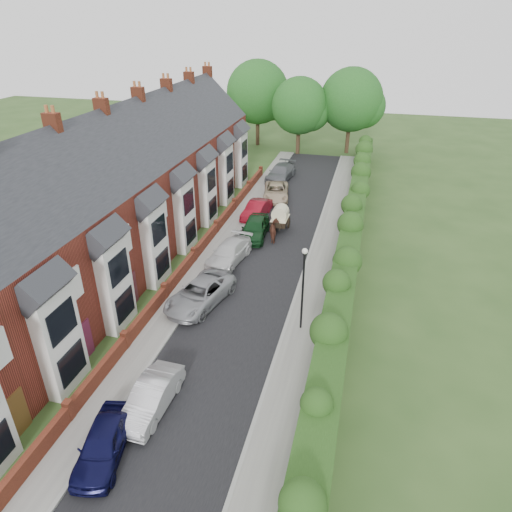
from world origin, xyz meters
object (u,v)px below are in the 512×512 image
(car_silver_b, at_px, (200,294))
(car_beige, at_px, (276,192))
(car_white, at_px, (229,253))
(car_red, at_px, (257,210))
(horse, at_px, (275,231))
(car_navy, at_px, (103,443))
(car_silver_a, at_px, (151,397))
(horse_cart, at_px, (280,216))
(lamppost, at_px, (303,279))
(car_green, at_px, (255,228))
(car_grey, at_px, (281,173))

(car_silver_b, bearing_deg, car_beige, 101.30)
(car_white, height_order, car_red, car_white)
(horse, bearing_deg, car_beige, -96.06)
(car_white, relative_size, car_beige, 0.97)
(car_navy, relative_size, car_silver_a, 0.97)
(car_silver_a, relative_size, car_silver_b, 0.79)
(horse, distance_m, horse_cart, 2.04)
(lamppost, height_order, car_silver_b, lamppost)
(lamppost, height_order, car_green, lamppost)
(horse, bearing_deg, car_navy, 65.78)
(car_beige, height_order, car_grey, car_grey)
(car_white, bearing_deg, horse_cart, 77.31)
(car_silver_a, height_order, car_silver_b, car_silver_b)
(car_white, height_order, horse, horse)
(car_silver_b, bearing_deg, horse_cart, 91.35)
(lamppost, distance_m, horse_cart, 13.57)
(lamppost, xyz_separation_m, horse_cart, (-3.87, 12.84, -2.07))
(car_grey, bearing_deg, car_green, -80.63)
(car_silver_a, relative_size, car_white, 0.86)
(car_white, height_order, horse_cart, horse_cart)
(car_silver_a, xyz_separation_m, car_grey, (-0.87, 32.90, 0.10))
(car_white, height_order, car_beige, car_white)
(car_silver_b, distance_m, horse, 10.17)
(car_silver_b, xyz_separation_m, horse_cart, (2.53, 11.84, 0.49))
(lamppost, distance_m, car_red, 16.44)
(car_green, distance_m, car_beige, 8.80)
(car_grey, bearing_deg, lamppost, -69.92)
(car_beige, bearing_deg, car_grey, 86.58)
(car_white, xyz_separation_m, car_grey, (-0.08, 18.80, 0.08))
(car_silver_a, relative_size, car_green, 0.89)
(car_green, relative_size, car_red, 1.10)
(car_silver_a, bearing_deg, car_navy, -103.65)
(car_white, xyz_separation_m, car_green, (0.78, 4.40, 0.09))
(car_red, distance_m, horse_cart, 3.32)
(car_beige, bearing_deg, car_white, -103.11)
(car_navy, height_order, horse_cart, horse_cart)
(car_red, relative_size, horse_cart, 1.44)
(car_silver_a, relative_size, horse, 2.28)
(car_green, relative_size, car_grey, 0.86)
(car_white, xyz_separation_m, car_red, (-0.08, 8.33, -0.00))
(car_white, xyz_separation_m, horse, (2.44, 4.25, 0.07))
(horse, relative_size, horse_cart, 0.62)
(car_beige, relative_size, horse, 2.74)
(car_navy, distance_m, car_green, 21.27)
(car_silver_a, bearing_deg, car_red, 94.06)
(car_red, bearing_deg, horse, -51.01)
(car_silver_b, distance_m, car_grey, 24.40)
(car_silver_b, relative_size, car_grey, 0.97)
(car_white, distance_m, car_grey, 18.80)
(car_silver_a, height_order, horse, horse)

